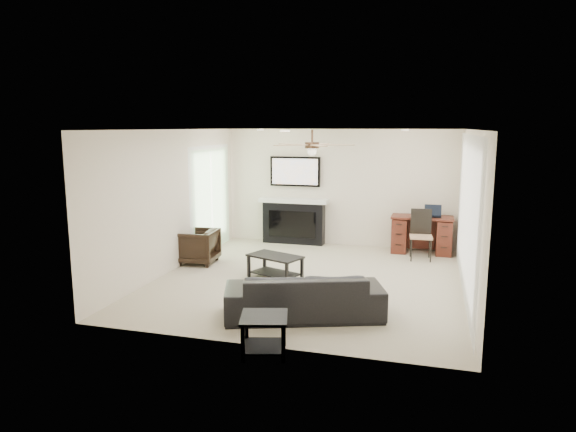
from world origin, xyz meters
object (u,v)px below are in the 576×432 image
Objects in this scene: coffee_table at (275,267)px; armchair at (197,246)px; fireplace_unit at (294,201)px; desk at (422,235)px; sofa at (304,295)px.

armchair is at bearing -176.35° from coffee_table.
desk is at bearing -3.30° from fireplace_unit.
armchair is 0.79× the size of coffee_table.
coffee_table is (1.70, -0.55, -0.13)m from armchair.
armchair is at bearing -58.75° from sofa.
sofa is 1.84m from coffee_table.
fireplace_unit reaches higher than sofa.
armchair reaches higher than sofa.
desk is at bearing 111.17° from armchair.
fireplace_unit is (-0.39, 2.67, 0.75)m from coffee_table.
sofa is 1.11× the size of fireplace_unit.
coffee_table is at bearing -79.81° from sofa.
fireplace_unit is at bearing 143.66° from armchair.
fireplace_unit is at bearing 176.70° from desk.
coffee_table is at bearing -133.06° from desk.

